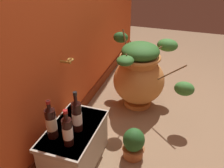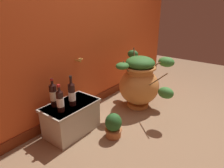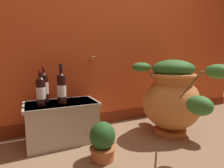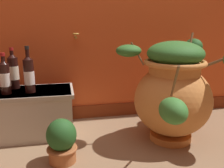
{
  "view_description": "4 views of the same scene",
  "coord_description": "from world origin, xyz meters",
  "px_view_note": "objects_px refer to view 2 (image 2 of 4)",
  "views": [
    {
      "loc": [
        -1.98,
        0.04,
        1.65
      ],
      "look_at": [
        -0.06,
        0.69,
        0.5
      ],
      "focal_mm": 39.56,
      "sensor_mm": 36.0,
      "label": 1
    },
    {
      "loc": [
        -1.96,
        -0.79,
        1.44
      ],
      "look_at": [
        -0.09,
        0.63,
        0.49
      ],
      "focal_mm": 32.29,
      "sensor_mm": 36.0,
      "label": 2
    },
    {
      "loc": [
        -0.88,
        -0.78,
        0.74
      ],
      "look_at": [
        -0.14,
        0.77,
        0.52
      ],
      "focal_mm": 28.03,
      "sensor_mm": 36.0,
      "label": 3
    },
    {
      "loc": [
        -0.38,
        -1.12,
        0.9
      ],
      "look_at": [
        -0.0,
        0.72,
        0.42
      ],
      "focal_mm": 39.95,
      "sensor_mm": 36.0,
      "label": 4
    }
  ],
  "objects_px": {
    "terracotta_urn": "(140,81)",
    "potted_shrub": "(113,126)",
    "wine_bottle_left": "(72,93)",
    "wine_bottle_middle": "(53,94)",
    "wine_bottle_right": "(60,100)"
  },
  "relations": [
    {
      "from": "terracotta_urn",
      "to": "potted_shrub",
      "type": "bearing_deg",
      "value": -169.9
    },
    {
      "from": "terracotta_urn",
      "to": "potted_shrub",
      "type": "xyz_separation_m",
      "value": [
        -0.83,
        -0.15,
        -0.25
      ]
    },
    {
      "from": "terracotta_urn",
      "to": "potted_shrub",
      "type": "height_order",
      "value": "terracotta_urn"
    },
    {
      "from": "wine_bottle_right",
      "to": "potted_shrub",
      "type": "bearing_deg",
      "value": -46.15
    },
    {
      "from": "wine_bottle_middle",
      "to": "potted_shrub",
      "type": "distance_m",
      "value": 0.75
    },
    {
      "from": "wine_bottle_middle",
      "to": "potted_shrub",
      "type": "bearing_deg",
      "value": -57.54
    },
    {
      "from": "wine_bottle_left",
      "to": "wine_bottle_middle",
      "type": "distance_m",
      "value": 0.2
    },
    {
      "from": "wine_bottle_left",
      "to": "potted_shrub",
      "type": "xyz_separation_m",
      "value": [
        0.22,
        -0.41,
        -0.37
      ]
    },
    {
      "from": "wine_bottle_middle",
      "to": "potted_shrub",
      "type": "height_order",
      "value": "wine_bottle_middle"
    },
    {
      "from": "potted_shrub",
      "to": "terracotta_urn",
      "type": "bearing_deg",
      "value": 10.1
    },
    {
      "from": "wine_bottle_left",
      "to": "potted_shrub",
      "type": "bearing_deg",
      "value": -61.95
    },
    {
      "from": "wine_bottle_left",
      "to": "wine_bottle_right",
      "type": "height_order",
      "value": "wine_bottle_left"
    },
    {
      "from": "wine_bottle_middle",
      "to": "potted_shrub",
      "type": "xyz_separation_m",
      "value": [
        0.35,
        -0.56,
        -0.37
      ]
    },
    {
      "from": "terracotta_urn",
      "to": "wine_bottle_right",
      "type": "xyz_separation_m",
      "value": [
        -1.22,
        0.26,
        0.11
      ]
    },
    {
      "from": "terracotta_urn",
      "to": "wine_bottle_middle",
      "type": "distance_m",
      "value": 1.26
    }
  ]
}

